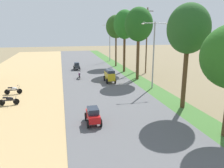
# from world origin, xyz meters

# --- Properties ---
(parked_motorbike_third) EXTENTS (1.80, 0.54, 0.94)m
(parked_motorbike_third) POSITION_xyz_m (-9.39, 19.82, 0.55)
(parked_motorbike_third) COLOR black
(parked_motorbike_third) RESTS_ON dirt_shoulder
(parked_motorbike_fourth) EXTENTS (1.80, 0.54, 0.94)m
(parked_motorbike_fourth) POSITION_xyz_m (-9.70, 23.49, 0.55)
(parked_motorbike_fourth) COLOR black
(parked_motorbike_fourth) RESTS_ON dirt_shoulder
(median_tree_second) EXTENTS (3.52, 3.52, 8.88)m
(median_tree_second) POSITION_xyz_m (5.78, 15.69, 6.82)
(median_tree_second) COLOR #4C351E
(median_tree_second) RESTS_ON median_strip
(median_tree_third) EXTENTS (3.72, 3.72, 9.59)m
(median_tree_third) POSITION_xyz_m (5.66, 27.50, 7.36)
(median_tree_third) COLOR #4C351E
(median_tree_third) RESTS_ON median_strip
(median_tree_fourth) EXTENTS (3.46, 3.46, 9.72)m
(median_tree_fourth) POSITION_xyz_m (5.43, 33.33, 7.46)
(median_tree_fourth) COLOR #4C351E
(median_tree_fourth) RESTS_ON median_strip
(median_tree_fifth) EXTENTS (3.65, 3.65, 9.25)m
(median_tree_fifth) POSITION_xyz_m (5.47, 39.11, 7.20)
(median_tree_fifth) COLOR #4C351E
(median_tree_fifth) RESTS_ON median_strip
(streetlamp_near) EXTENTS (3.16, 0.20, 7.57)m
(streetlamp_near) POSITION_xyz_m (5.80, 22.58, 4.44)
(streetlamp_near) COLOR gray
(streetlamp_near) RESTS_ON median_strip
(streetlamp_mid) EXTENTS (3.16, 0.20, 7.72)m
(streetlamp_mid) POSITION_xyz_m (5.80, 45.90, 4.51)
(streetlamp_mid) COLOR gray
(streetlamp_mid) RESTS_ON median_strip
(utility_pole_near) EXTENTS (1.80, 0.20, 9.94)m
(utility_pole_near) POSITION_xyz_m (8.45, 31.54, 5.16)
(utility_pole_near) COLOR brown
(utility_pole_near) RESTS_ON ground
(utility_pole_far) EXTENTS (1.80, 0.20, 8.87)m
(utility_pole_far) POSITION_xyz_m (7.94, 33.54, 4.63)
(utility_pole_far) COLOR brown
(utility_pole_far) RESTS_ON ground
(car_hatchback_red) EXTENTS (1.04, 2.00, 1.23)m
(car_hatchback_red) POSITION_xyz_m (-2.50, 13.95, 0.75)
(car_hatchback_red) COLOR red
(car_hatchback_red) RESTS_ON road_strip
(car_van_yellow) EXTENTS (1.19, 2.41, 1.67)m
(car_van_yellow) POSITION_xyz_m (1.50, 26.42, 1.02)
(car_van_yellow) COLOR gold
(car_van_yellow) RESTS_ON road_strip
(car_hatchback_charcoal) EXTENTS (1.04, 2.00, 1.23)m
(car_hatchback_charcoal) POSITION_xyz_m (-2.01, 36.68, 0.75)
(car_hatchback_charcoal) COLOR #282D33
(car_hatchback_charcoal) RESTS_ON road_strip
(motorbike_ahead_third) EXTENTS (0.54, 1.80, 0.94)m
(motorbike_ahead_third) POSITION_xyz_m (-2.17, 29.62, 0.57)
(motorbike_ahead_third) COLOR black
(motorbike_ahead_third) RESTS_ON road_strip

